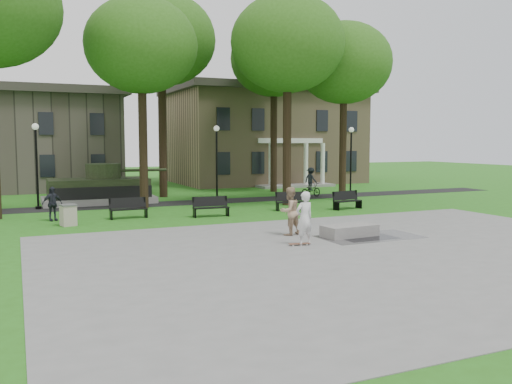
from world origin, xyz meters
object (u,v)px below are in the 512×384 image
concrete_block (350,231)px  friend_watching (290,211)px  skateboarder (304,218)px  park_bench_0 (128,208)px  trash_bin (68,215)px  cyclist (311,185)px

concrete_block → friend_watching: bearing=149.0°
skateboarder → park_bench_0: size_ratio=1.07×
friend_watching → park_bench_0: (-4.95, 7.52, -0.46)m
concrete_block → friend_watching: (-2.03, 1.22, 0.74)m
skateboarder → friend_watching: skateboarder is taller
concrete_block → friend_watching: friend_watching is taller
concrete_block → skateboarder: bearing=-161.4°
skateboarder → trash_bin: (-7.37, 8.29, -0.51)m
skateboarder → cyclist: 17.14m
skateboarder → trash_bin: 11.10m
friend_watching → cyclist: bearing=-139.5°
concrete_block → park_bench_0: park_bench_0 is taller
skateboarder → concrete_block: bearing=-169.0°
friend_watching → concrete_block: bearing=132.4°
skateboarder → cyclist: cyclist is taller
friend_watching → cyclist: (8.21, 12.72, -0.16)m
friend_watching → skateboarder: bearing=60.6°
skateboarder → park_bench_0: (-4.48, 9.58, -0.47)m
park_bench_0 → trash_bin: bearing=-158.3°
trash_bin → cyclist: bearing=22.0°
cyclist → skateboarder: bearing=133.0°
concrete_block → cyclist: size_ratio=1.10×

